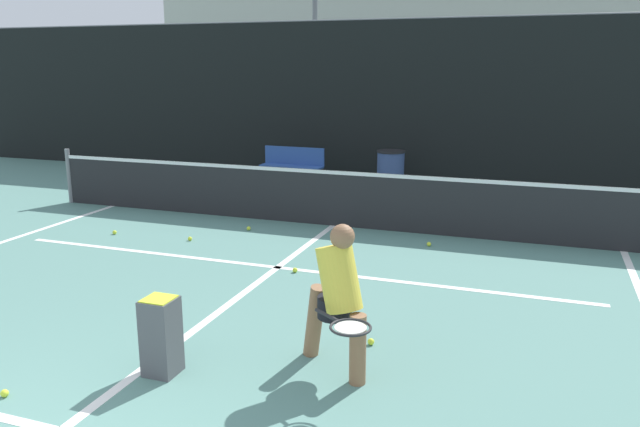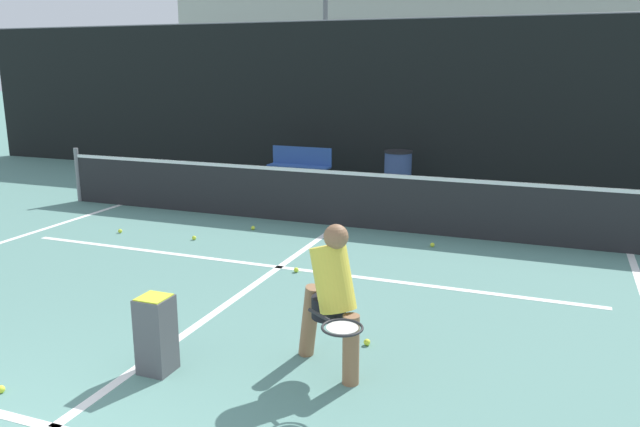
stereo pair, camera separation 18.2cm
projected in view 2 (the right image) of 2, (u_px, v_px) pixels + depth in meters
court_baseline_near at (53, 427)px, 4.72m from camera, size 11.00×0.10×0.01m
court_service_line at (279, 267)px, 8.46m from camera, size 8.25×0.10×0.01m
court_center_mark at (250, 288)px, 7.68m from camera, size 0.10×6.50×0.01m
net at (338, 196)px, 10.51m from camera, size 11.09×0.09×1.07m
fence_back at (402, 102)px, 14.16m from camera, size 24.00×0.06×3.68m
player_practicing at (332, 294)px, 5.43m from camera, size 0.93×1.02×1.38m
tennis_ball_scattered_0 at (194, 238)px, 9.77m from camera, size 0.07×0.07×0.07m
tennis_ball_scattered_2 at (432, 245)px, 9.39m from camera, size 0.07×0.07×0.07m
tennis_ball_scattered_3 at (296, 270)px, 8.25m from camera, size 0.07×0.07×0.07m
tennis_ball_scattered_4 at (120, 231)px, 10.17m from camera, size 0.07×0.07×0.07m
tennis_ball_scattered_6 at (367, 342)px, 6.10m from camera, size 0.07×0.07×0.07m
tennis_ball_scattered_8 at (253, 228)px, 10.36m from camera, size 0.07×0.07×0.07m
tennis_ball_scattered_9 at (1, 389)px, 5.22m from camera, size 0.07×0.07×0.07m
ball_hopper at (156, 333)px, 5.52m from camera, size 0.28×0.28×0.71m
courtside_bench at (300, 165)px, 14.09m from camera, size 1.46×0.42×0.86m
trash_bin at (398, 171)px, 13.50m from camera, size 0.61×0.61×0.87m
parked_car at (536, 144)px, 16.63m from camera, size 1.79×4.30×1.41m
tree_west at (532, 36)px, 19.45m from camera, size 3.55×3.55×4.02m
building_far at (495, 52)px, 31.73m from camera, size 36.00×2.40×6.54m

